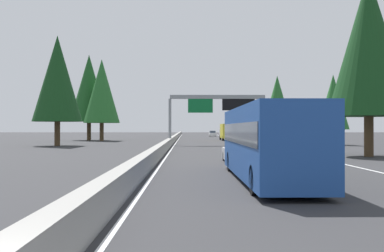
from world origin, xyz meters
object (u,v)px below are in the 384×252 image
sedan_far_right (239,152)px  conifer_right_far (277,100)px  bus_distant_a (266,140)px  box_truck_mid_center (228,131)px  sedan_distant_b (212,134)px  conifer_left_far (89,88)px  conifer_left_mid (102,91)px  conifer_right_mid (333,102)px  conifer_left_near (57,79)px  conifer_right_near (369,45)px  sign_gantry_overhead (219,105)px

sedan_far_right → conifer_right_far: bearing=-14.2°
bus_distant_a → box_truck_mid_center: (59.63, -4.04, -0.11)m
sedan_distant_b → conifer_left_far: conifer_left_far is taller
conifer_left_mid → conifer_right_mid: bearing=-118.6°
sedan_far_right → box_truck_mid_center: (49.94, -4.04, 0.93)m
conifer_left_near → bus_distant_a: bearing=-151.6°
sedan_distant_b → sedan_far_right: bearing=177.6°
sedan_distant_b → conifer_right_near: (-83.25, -7.18, 8.03)m
sign_gantry_overhead → conifer_right_near: conifer_right_near is taller
conifer_left_mid → sedan_distant_b: bearing=-27.7°
box_truck_mid_center → conifer_right_mid: conifer_right_mid is taller
sedan_distant_b → conifer_left_mid: size_ratio=0.31×
conifer_right_far → conifer_left_mid: size_ratio=0.90×
sedan_far_right → sign_gantry_overhead: bearing=-1.7°
conifer_right_near → conifer_left_mid: size_ratio=1.01×
conifer_right_mid → conifer_left_mid: size_ratio=0.65×
conifer_right_far → sedan_far_right: bearing=165.8°
sign_gantry_overhead → bus_distant_a: bearing=178.8°
sign_gantry_overhead → sedan_distant_b: bearing=-2.7°
sedan_far_right → conifer_right_far: (58.92, -14.88, 7.07)m
sedan_far_right → conifer_left_far: (50.68, 20.99, 8.75)m
conifer_right_far → conifer_left_mid: 34.90m
conifer_right_far → conifer_left_near: bearing=133.5°
box_truck_mid_center → conifer_left_mid: 23.32m
sign_gantry_overhead → conifer_left_far: bearing=44.1°
conifer_right_far → conifer_left_far: bearing=102.9°
sedan_far_right → conifer_left_mid: conifer_left_mid is taller
conifer_left_near → conifer_left_mid: conifer_left_mid is taller
sedan_far_right → conifer_right_mid: bearing=-28.9°
conifer_right_near → conifer_right_far: 53.49m
box_truck_mid_center → conifer_right_mid: size_ratio=0.92×
sign_gantry_overhead → conifer_right_mid: bearing=-87.3°
sedan_distant_b → conifer_left_near: size_ratio=0.32×
bus_distant_a → box_truck_mid_center: 59.77m
bus_distant_a → conifer_right_far: conifer_right_far is taller
box_truck_mid_center → sedan_distant_b: box_truck_mid_center is taller
sedan_far_right → box_truck_mid_center: size_ratio=0.52×
conifer_right_far → bus_distant_a: bearing=167.8°
bus_distant_a → conifer_left_far: size_ratio=0.74×
conifer_right_mid → conifer_left_far: bearing=59.4°
bus_distant_a → box_truck_mid_center: bearing=-3.9°
conifer_right_far → conifer_left_near: size_ratio=0.92×
conifer_left_near → conifer_left_far: bearing=3.6°
box_truck_mid_center → conifer_right_near: conifer_right_near is taller
box_truck_mid_center → conifer_right_far: bearing=-50.4°
sedan_far_right → conifer_left_near: bearing=36.6°
bus_distant_a → conifer_left_mid: bearing=17.6°
sedan_far_right → conifer_right_mid: size_ratio=0.47×
conifer_right_far → conifer_left_mid: bearing=109.2°
conifer_left_near → sign_gantry_overhead: bearing=-84.7°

